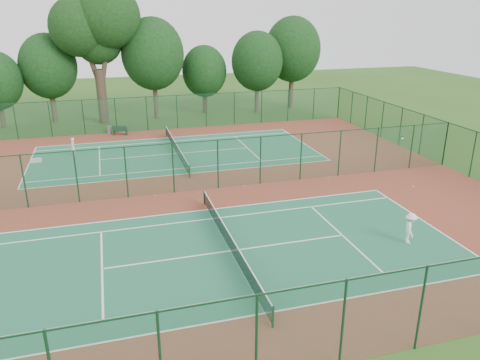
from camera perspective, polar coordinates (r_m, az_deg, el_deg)
name	(u,v)px	position (r m, az deg, el deg)	size (l,w,h in m)	color
ground	(197,190)	(32.40, -5.30, -1.25)	(120.00, 120.00, 0.00)	#2D541A
red_pad	(197,190)	(32.40, -5.30, -1.24)	(40.00, 36.00, 0.01)	brown
court_near	(230,251)	(24.42, -1.17, -8.64)	(23.77, 10.97, 0.01)	#206547
court_far	(176,154)	(40.80, -7.75, 3.21)	(23.77, 10.97, 0.01)	#226B4A
fence_north	(162,113)	(49.03, -9.48, 8.10)	(40.00, 0.09, 3.50)	#184A2F
fence_south	(301,332)	(16.33, 7.42, -17.86)	(40.00, 0.09, 3.50)	#1A4E31
fence_east	(445,144)	(40.38, 23.74, 4.07)	(0.09, 36.00, 3.50)	#164325
fence_divider	(196,166)	(31.80, -5.41, 1.71)	(40.00, 0.09, 3.50)	#1A502D
tennis_net_near	(230,242)	(24.17, -1.18, -7.54)	(0.10, 12.90, 0.97)	#12321C
tennis_net_far	(176,148)	(40.65, -7.79, 3.93)	(0.10, 12.90, 0.97)	#133621
player_near	(410,228)	(26.42, 20.03, -5.55)	(1.09, 0.63, 1.69)	white
player_far	(73,147)	(42.01, -19.71, 3.82)	(0.57, 0.38, 1.57)	silver
trash_bin	(109,130)	(48.61, -15.63, 5.88)	(0.44, 0.44, 0.79)	gray
bench	(120,130)	(47.90, -14.41, 5.89)	(1.57, 0.91, 0.93)	#11331C
kit_bag	(36,160)	(41.53, -23.60, 2.21)	(0.88, 0.33, 0.33)	silver
stray_ball_a	(244,186)	(32.93, 0.55, -0.71)	(0.08, 0.08, 0.08)	#CBF138
stray_ball_b	(329,177)	(35.18, 10.76, 0.30)	(0.07, 0.07, 0.07)	#ADC62E
stray_ball_c	(155,195)	(31.76, -10.30, -1.87)	(0.07, 0.07, 0.07)	yellow
big_tree	(96,26)	(52.83, -17.16, 17.51)	(9.30, 6.81, 14.28)	#3A2A1F
evergreen_row	(160,117)	(55.53, -9.68, 7.63)	(39.00, 5.00, 12.00)	black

